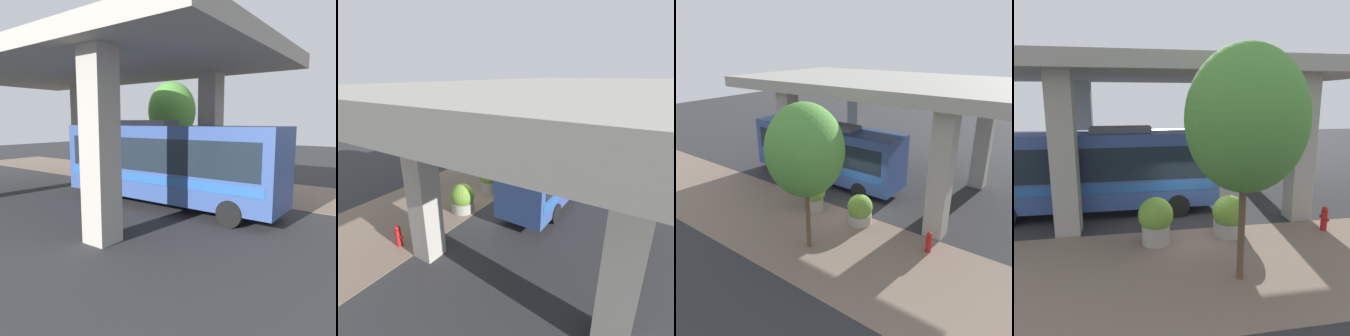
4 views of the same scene
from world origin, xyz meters
TOP-DOWN VIEW (x-y plane):
  - ground_plane at (0.00, 0.00)m, footprint 80.00×80.00m
  - sidewalk_strip at (-3.00, 0.00)m, footprint 6.00×40.00m
  - overpass at (4.00, 0.00)m, footprint 9.40×17.38m
  - bus at (2.68, 3.68)m, footprint 2.55×10.42m
  - fire_hydrant at (-1.02, -5.01)m, footprint 0.51×0.24m
  - planter_front at (-1.01, 1.52)m, footprint 1.24×1.24m
  - planter_middle at (-0.73, -1.26)m, footprint 1.26×1.26m
  - street_tree_near at (-3.78, -0.59)m, footprint 3.20×3.20m

SIDE VIEW (x-z plane):
  - ground_plane at x=0.00m, z-range 0.00..0.00m
  - sidewalk_strip at x=-3.00m, z-range 0.00..0.02m
  - fire_hydrant at x=-1.02m, z-range 0.00..0.99m
  - planter_middle at x=-0.73m, z-range -0.04..1.49m
  - planter_front at x=-1.01m, z-range 0.03..1.72m
  - bus at x=2.68m, z-range 0.16..4.02m
  - street_tree_near at x=-3.78m, z-range 1.29..7.71m
  - overpass at x=4.00m, z-range 2.46..9.08m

